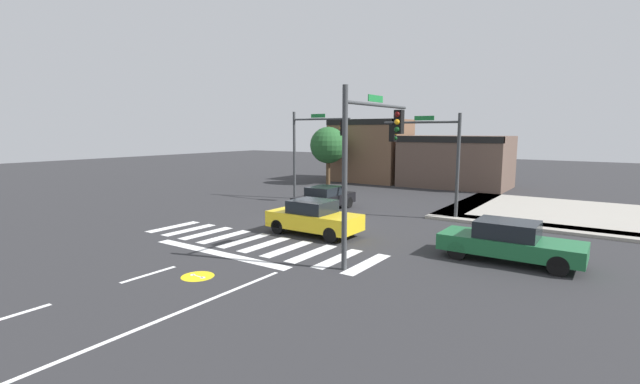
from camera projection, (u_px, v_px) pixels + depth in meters
name	position (u px, v px, depth m)	size (l,w,h in m)	color
ground_plane	(316.00, 224.00, 22.05)	(120.00, 120.00, 0.00)	#2B2B2D
crosswalk_near	(254.00, 242.00, 18.37)	(11.16, 2.82, 0.01)	silver
lane_markings	(61.00, 316.00, 11.05)	(6.80, 24.25, 0.01)	white
bike_detector_marking	(198.00, 276.00, 14.10)	(1.06, 1.06, 0.01)	yellow
curb_corner_northeast	(533.00, 212.00, 24.98)	(10.00, 10.60, 0.15)	#9E998E
storefront_row	(411.00, 155.00, 38.42)	(15.32, 5.20, 5.64)	brown
traffic_signal_northeast	(428.00, 147.00, 23.50)	(4.32, 0.32, 5.54)	#383A3D
traffic_signal_northwest	(314.00, 140.00, 28.84)	(4.47, 0.32, 5.90)	#383A3D
traffic_signal_southeast	(370.00, 145.00, 15.66)	(0.32, 4.75, 6.09)	#383A3D
car_yellow	(314.00, 218.00, 19.70)	(4.20, 1.85, 1.55)	gold
car_green	(509.00, 242.00, 15.62)	(4.78, 1.81, 1.46)	#1E6638
car_black	(324.00, 198.00, 25.78)	(1.81, 4.21, 1.39)	black
roadside_tree	(328.00, 145.00, 37.78)	(3.14, 3.14, 4.97)	#4C3823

